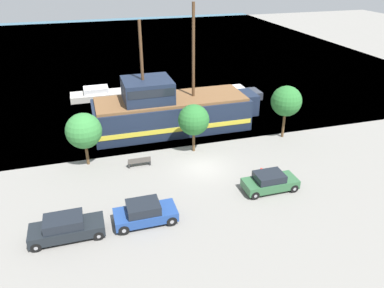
{
  "coord_description": "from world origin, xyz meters",
  "views": [
    {
      "loc": [
        -8.37,
        -25.08,
        15.47
      ],
      "look_at": [
        -0.28,
        2.0,
        1.2
      ],
      "focal_mm": 35.0,
      "sensor_mm": 36.0,
      "label": 1
    }
  ],
  "objects_px": {
    "moored_boat_dockside": "(100,94)",
    "moored_boat_outer": "(237,94)",
    "parked_car_curb_rear": "(145,213)",
    "pirate_ship": "(170,110)",
    "fire_hydrant": "(261,172)",
    "parked_car_curb_front": "(66,228)",
    "bench_promenade_east": "(139,162)",
    "parked_car_curb_mid": "(270,182)"
  },
  "relations": [
    {
      "from": "pirate_ship",
      "to": "moored_boat_dockside",
      "type": "xyz_separation_m",
      "value": [
        -6.01,
        11.13,
        -1.45
      ]
    },
    {
      "from": "pirate_ship",
      "to": "parked_car_curb_mid",
      "type": "bearing_deg",
      "value": -70.81
    },
    {
      "from": "pirate_ship",
      "to": "fire_hydrant",
      "type": "xyz_separation_m",
      "value": [
        4.65,
        -10.8,
        -1.57
      ]
    },
    {
      "from": "parked_car_curb_rear",
      "to": "bench_promenade_east",
      "type": "bearing_deg",
      "value": 83.44
    },
    {
      "from": "bench_promenade_east",
      "to": "pirate_ship",
      "type": "bearing_deg",
      "value": 57.25
    },
    {
      "from": "moored_boat_dockside",
      "to": "parked_car_curb_mid",
      "type": "xyz_separation_m",
      "value": [
        10.42,
        -23.78,
        0.16
      ]
    },
    {
      "from": "pirate_ship",
      "to": "moored_boat_outer",
      "type": "xyz_separation_m",
      "value": [
        9.64,
        6.12,
        -1.38
      ]
    },
    {
      "from": "parked_car_curb_rear",
      "to": "bench_promenade_east",
      "type": "xyz_separation_m",
      "value": [
        0.83,
        7.24,
        -0.29
      ]
    },
    {
      "from": "pirate_ship",
      "to": "fire_hydrant",
      "type": "height_order",
      "value": "pirate_ship"
    },
    {
      "from": "pirate_ship",
      "to": "bench_promenade_east",
      "type": "distance_m",
      "value": 7.89
    },
    {
      "from": "moored_boat_outer",
      "to": "parked_car_curb_front",
      "type": "height_order",
      "value": "moored_boat_outer"
    },
    {
      "from": "parked_car_curb_front",
      "to": "parked_car_curb_rear",
      "type": "xyz_separation_m",
      "value": [
        4.83,
        0.08,
        0.0
      ]
    },
    {
      "from": "parked_car_curb_rear",
      "to": "fire_hydrant",
      "type": "xyz_separation_m",
      "value": [
        9.67,
        2.94,
        -0.32
      ]
    },
    {
      "from": "moored_boat_outer",
      "to": "parked_car_curb_mid",
      "type": "height_order",
      "value": "moored_boat_outer"
    },
    {
      "from": "pirate_ship",
      "to": "parked_car_curb_rear",
      "type": "xyz_separation_m",
      "value": [
        -5.02,
        -13.74,
        -1.25
      ]
    },
    {
      "from": "moored_boat_outer",
      "to": "parked_car_curb_rear",
      "type": "bearing_deg",
      "value": -126.43
    },
    {
      "from": "fire_hydrant",
      "to": "bench_promenade_east",
      "type": "relative_size",
      "value": 0.42
    },
    {
      "from": "parked_car_curb_mid",
      "to": "moored_boat_outer",
      "type": "bearing_deg",
      "value": 74.42
    },
    {
      "from": "moored_boat_dockside",
      "to": "pirate_ship",
      "type": "bearing_deg",
      "value": -61.61
    },
    {
      "from": "parked_car_curb_front",
      "to": "fire_hydrant",
      "type": "height_order",
      "value": "parked_car_curb_front"
    },
    {
      "from": "moored_boat_outer",
      "to": "bench_promenade_east",
      "type": "relative_size",
      "value": 3.08
    },
    {
      "from": "bench_promenade_east",
      "to": "moored_boat_outer",
      "type": "bearing_deg",
      "value": 42.4
    },
    {
      "from": "parked_car_curb_front",
      "to": "parked_car_curb_rear",
      "type": "height_order",
      "value": "parked_car_curb_front"
    },
    {
      "from": "moored_boat_dockside",
      "to": "parked_car_curb_mid",
      "type": "distance_m",
      "value": 25.97
    },
    {
      "from": "fire_hydrant",
      "to": "pirate_ship",
      "type": "bearing_deg",
      "value": 113.3
    },
    {
      "from": "moored_boat_outer",
      "to": "bench_promenade_east",
      "type": "height_order",
      "value": "moored_boat_outer"
    },
    {
      "from": "parked_car_curb_front",
      "to": "bench_promenade_east",
      "type": "distance_m",
      "value": 9.26
    },
    {
      "from": "parked_car_curb_front",
      "to": "fire_hydrant",
      "type": "bearing_deg",
      "value": 11.79
    },
    {
      "from": "fire_hydrant",
      "to": "parked_car_curb_rear",
      "type": "bearing_deg",
      "value": -163.06
    },
    {
      "from": "parked_car_curb_mid",
      "to": "pirate_ship",
      "type": "bearing_deg",
      "value": 109.19
    },
    {
      "from": "moored_boat_outer",
      "to": "pirate_ship",
      "type": "bearing_deg",
      "value": -147.6
    },
    {
      "from": "moored_boat_dockside",
      "to": "moored_boat_outer",
      "type": "bearing_deg",
      "value": -17.75
    },
    {
      "from": "moored_boat_dockside",
      "to": "fire_hydrant",
      "type": "distance_m",
      "value": 24.38
    },
    {
      "from": "pirate_ship",
      "to": "moored_boat_dockside",
      "type": "distance_m",
      "value": 12.73
    },
    {
      "from": "parked_car_curb_mid",
      "to": "parked_car_curb_rear",
      "type": "distance_m",
      "value": 9.48
    },
    {
      "from": "moored_boat_dockside",
      "to": "moored_boat_outer",
      "type": "height_order",
      "value": "moored_boat_outer"
    },
    {
      "from": "parked_car_curb_rear",
      "to": "fire_hydrant",
      "type": "relative_size",
      "value": 5.23
    },
    {
      "from": "moored_boat_outer",
      "to": "parked_car_curb_front",
      "type": "bearing_deg",
      "value": -134.34
    },
    {
      "from": "pirate_ship",
      "to": "parked_car_curb_rear",
      "type": "height_order",
      "value": "pirate_ship"
    },
    {
      "from": "parked_car_curb_front",
      "to": "bench_promenade_east",
      "type": "xyz_separation_m",
      "value": [
        5.66,
        7.32,
        -0.29
      ]
    },
    {
      "from": "parked_car_curb_front",
      "to": "bench_promenade_east",
      "type": "bearing_deg",
      "value": 52.27
    },
    {
      "from": "fire_hydrant",
      "to": "moored_boat_outer",
      "type": "bearing_deg",
      "value": 73.57
    }
  ]
}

